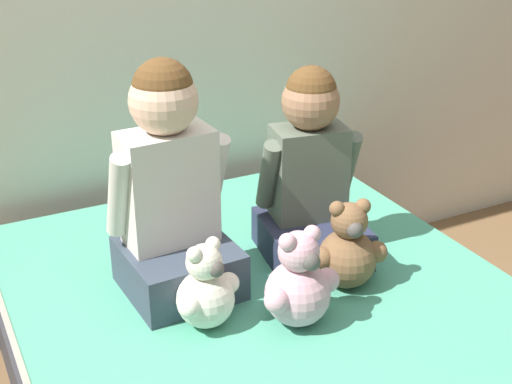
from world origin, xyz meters
The scene contains 5 objects.
child_on_left centered at (-0.22, 0.32, 0.79)m, with size 0.35×0.31×0.66m.
child_on_right centered at (0.22, 0.32, 0.75)m, with size 0.34×0.35×0.59m.
teddy_bear_held_by_left_child centered at (-0.22, 0.10, 0.60)m, with size 0.19×0.15×0.24m.
teddy_bear_held_by_right_child centered at (0.22, 0.09, 0.61)m, with size 0.22×0.17×0.27m.
teddy_bear_between_children centered at (0.00, -0.01, 0.61)m, with size 0.23×0.17×0.28m.
Camera 1 is at (-0.81, -1.36, 1.60)m, focal length 50.00 mm.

